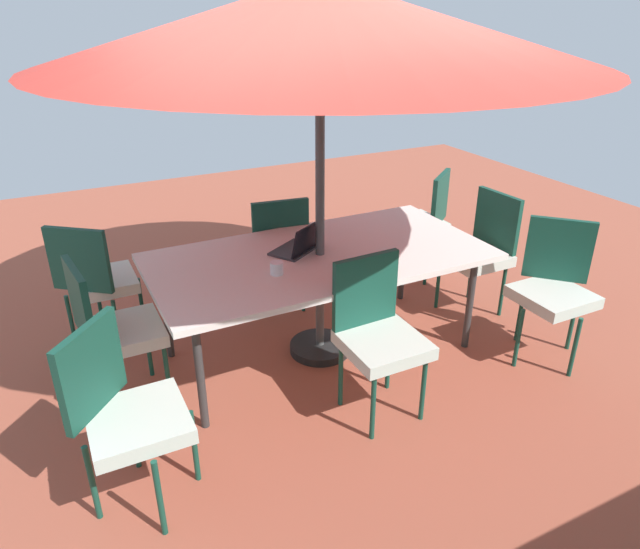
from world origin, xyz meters
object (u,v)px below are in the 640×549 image
Objects in this scene: chair_southeast at (96,278)px; chair_west at (480,248)px; chair_east at (111,326)px; laptop at (299,246)px; chair_northeast at (125,409)px; chair_south at (277,247)px; dining_table at (320,260)px; chair_northwest at (554,285)px; chair_southwest at (422,219)px; chair_north at (378,331)px; cup at (277,268)px; patio_umbrella at (320,23)px.

chair_west is (-2.80, 0.80, 0.00)m from chair_southeast.
chair_east is 1.30m from laptop.
chair_southeast is at bearing 39.44° from chair_northeast.
chair_east and chair_south have the same top height.
dining_table is 1.40m from chair_east.
chair_southeast is at bearing -29.78° from dining_table.
chair_east is at bearing -94.31° from chair_west.
chair_northwest is at bearing -112.66° from chair_east.
chair_east is (1.38, -0.04, -0.18)m from dining_table.
chair_southwest is 1.00× the size of chair_north.
chair_south is 2.44× the size of laptop.
chair_northeast is 1.27m from cup.
laptop is at bearing -38.52° from dining_table.
cup is at bearing 174.64° from chair_southeast.
chair_southwest is at bearing -171.51° from chair_south.
chair_south is 2.07m from chair_northwest.
cup is (0.38, 0.16, -1.39)m from patio_umbrella.
chair_west is (-1.42, 0.01, -0.18)m from dining_table.
chair_west and chair_east have the same top height.
cup is (-1.00, 0.20, 0.26)m from chair_east.
chair_north is 1.41m from chair_northwest.
dining_table is 2.33× the size of chair_northwest.
chair_northwest is at bearing -2.09° from chair_west.
cup is (-1.06, -0.64, 0.26)m from chair_northeast.
laptop is at bearing -14.37° from chair_northeast.
chair_southwest is 1.00× the size of chair_south.
chair_west is at bearing 137.21° from chair_northwest.
chair_northeast is 2.97m from chair_west.
chair_south is (-1.37, 0.05, 0.00)m from chair_southeast.
chair_southeast is at bearing -29.78° from patio_umbrella.
chair_west is at bearing 179.55° from dining_table.
chair_northeast is 11.79× the size of cup.
chair_northeast is 1.00× the size of chair_north.
chair_southwest and chair_south have the same top height.
chair_west is 1.00× the size of chair_northwest.
patio_umbrella reaches higher than chair_southeast.
chair_east reaches higher than cup.
chair_east is at bearing 35.05° from chair_south.
chair_east and chair_northwest have the same top height.
chair_northeast is at bearing -77.92° from chair_west.
chair_northeast is at bearing 28.82° from dining_table.
chair_southwest reaches higher than cup.
chair_southeast is at bearing 6.00° from chair_south.
patio_umbrella is at bearing 98.97° from chair_south.
chair_northwest is (-1.43, 0.75, -1.66)m from patio_umbrella.
chair_south is (1.43, -0.75, 0.00)m from chair_west.
patio_umbrella reaches higher than chair_southwest.
chair_southeast and chair_north have the same top height.
dining_table is 1.43m from chair_west.
chair_southwest and chair_north have the same top height.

